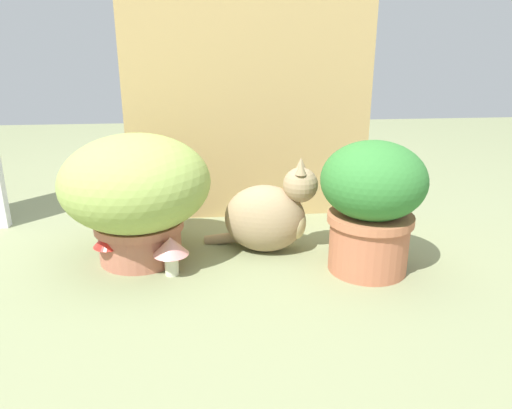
# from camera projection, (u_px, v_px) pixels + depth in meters

# --- Properties ---
(ground_plane) EXTENTS (6.00, 6.00, 0.00)m
(ground_plane) POSITION_uv_depth(u_px,v_px,m) (220.00, 274.00, 1.39)
(ground_plane) COLOR gray
(cardboard_backdrop) EXTENTS (0.92, 0.03, 1.00)m
(cardboard_backdrop) POSITION_uv_depth(u_px,v_px,m) (250.00, 86.00, 1.73)
(cardboard_backdrop) COLOR tan
(cardboard_backdrop) RESTS_ON ground
(grass_planter) EXTENTS (0.45, 0.45, 0.39)m
(grass_planter) POSITION_uv_depth(u_px,v_px,m) (136.00, 191.00, 1.43)
(grass_planter) COLOR #B26B53
(grass_planter) RESTS_ON ground
(leafy_planter) EXTENTS (0.30, 0.30, 0.39)m
(leafy_planter) POSITION_uv_depth(u_px,v_px,m) (372.00, 201.00, 1.36)
(leafy_planter) COLOR #B86849
(leafy_planter) RESTS_ON ground
(cat) EXTENTS (0.37, 0.22, 0.32)m
(cat) POSITION_uv_depth(u_px,v_px,m) (270.00, 215.00, 1.52)
(cat) COLOR #9E8561
(cat) RESTS_ON ground
(mushroom_ornament_pink) EXTENTS (0.10, 0.10, 0.12)m
(mushroom_ornament_pink) POSITION_uv_depth(u_px,v_px,m) (171.00, 249.00, 1.36)
(mushroom_ornament_pink) COLOR beige
(mushroom_ornament_pink) RESTS_ON ground
(mushroom_ornament_red) EXTENTS (0.09, 0.09, 0.12)m
(mushroom_ornament_red) POSITION_uv_depth(u_px,v_px,m) (109.00, 242.00, 1.40)
(mushroom_ornament_red) COLOR silver
(mushroom_ornament_red) RESTS_ON ground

